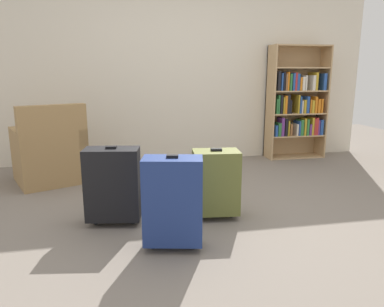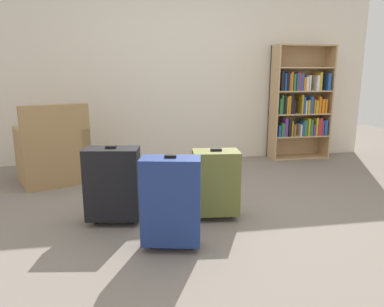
% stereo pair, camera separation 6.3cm
% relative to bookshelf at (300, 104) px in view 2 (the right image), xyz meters
% --- Properties ---
extents(ground_plane, '(9.76, 9.76, 0.00)m').
position_rel_bookshelf_xyz_m(ground_plane, '(-1.73, -2.01, -0.79)').
color(ground_plane, slate).
extents(back_wall, '(5.58, 0.10, 2.60)m').
position_rel_bookshelf_xyz_m(back_wall, '(-1.73, 0.22, 0.51)').
color(back_wall, beige).
rests_on(back_wall, ground).
extents(bookshelf, '(0.84, 0.31, 1.60)m').
position_rel_bookshelf_xyz_m(bookshelf, '(0.00, 0.00, 0.00)').
color(bookshelf, tan).
rests_on(bookshelf, ground).
extents(armchair, '(0.92, 0.92, 0.90)m').
position_rel_bookshelf_xyz_m(armchair, '(-3.30, -0.63, -0.47)').
color(armchair, '#9E7A4C').
rests_on(armchair, ground).
extents(mug, '(0.12, 0.08, 0.10)m').
position_rel_bookshelf_xyz_m(mug, '(-2.69, -0.68, -0.74)').
color(mug, '#1E7F4C').
rests_on(mug, ground).
extents(suitcase_navy_blue, '(0.45, 0.30, 0.69)m').
position_rel_bookshelf_xyz_m(suitcase_navy_blue, '(-2.16, -2.49, -0.43)').
color(suitcase_navy_blue, navy).
rests_on(suitcase_navy_blue, ground).
extents(suitcase_olive, '(0.41, 0.29, 0.61)m').
position_rel_bookshelf_xyz_m(suitcase_olive, '(-1.72, -2.00, -0.47)').
color(suitcase_olive, brown).
rests_on(suitcase_olive, ground).
extents(suitcase_black, '(0.47, 0.30, 0.66)m').
position_rel_bookshelf_xyz_m(suitcase_black, '(-2.57, -1.97, -0.44)').
color(suitcase_black, black).
rests_on(suitcase_black, ground).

